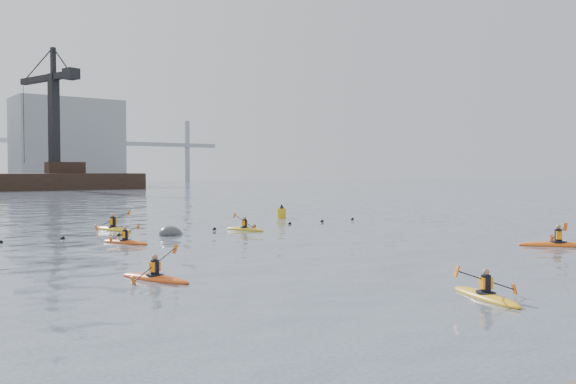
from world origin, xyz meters
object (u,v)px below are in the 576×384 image
at_px(kayaker_1, 486,295).
at_px(mooring_buoy, 171,235).
at_px(kayaker_4, 558,244).
at_px(kayaker_5, 113,228).
at_px(kayaker_0, 155,277).
at_px(kayaker_3, 245,229).
at_px(kayaker_2, 125,241).
at_px(nav_buoy, 281,213).

distance_m(kayaker_1, mooring_buoy, 21.04).
height_order(kayaker_4, kayaker_5, kayaker_4).
height_order(kayaker_0, kayaker_3, kayaker_3).
bearing_deg(kayaker_1, mooring_buoy, 107.74).
bearing_deg(kayaker_2, kayaker_1, -104.16).
bearing_deg(kayaker_3, mooring_buoy, 160.55).
distance_m(mooring_buoy, nav_buoy, 13.49).
distance_m(kayaker_1, nav_buoy, 29.82).
xyz_separation_m(kayaker_4, nav_buoy, (-0.24, 21.88, 0.26)).
distance_m(kayaker_5, mooring_buoy, 4.82).
bearing_deg(kayaker_1, kayaker_0, 146.03).
relative_size(kayaker_1, mooring_buoy, 1.54).
bearing_deg(nav_buoy, kayaker_5, -174.34).
bearing_deg(mooring_buoy, kayaker_4, -52.27).
xyz_separation_m(kayaker_0, mooring_buoy, (6.84, 12.68, -0.09)).
relative_size(kayaker_2, kayaker_4, 0.93).
height_order(kayaker_3, kayaker_5, kayaker_5).
distance_m(kayaker_3, kayaker_4, 17.44).
relative_size(kayaker_1, kayaker_5, 0.82).
relative_size(kayaker_3, mooring_buoy, 1.51).
height_order(kayaker_3, nav_buoy, nav_buoy).
bearing_deg(nav_buoy, kayaker_1, -115.40).
distance_m(kayaker_0, nav_buoy, 26.56).
relative_size(kayaker_1, kayaker_3, 1.02).
bearing_deg(kayaker_3, nav_buoy, 23.87).
xyz_separation_m(kayaker_0, kayaker_3, (11.61, 12.40, -0.00)).
height_order(mooring_buoy, nav_buoy, nav_buoy).
relative_size(kayaker_0, kayaker_5, 0.83).
bearing_deg(kayaker_5, kayaker_2, -118.45).
bearing_deg(kayaker_4, nav_buoy, -132.38).
bearing_deg(nav_buoy, kayaker_0, -135.60).
relative_size(kayaker_3, kayaker_4, 0.94).
distance_m(kayaker_3, kayaker_5, 8.00).
bearing_deg(kayaker_4, mooring_buoy, -95.26).
bearing_deg(mooring_buoy, kayaker_0, -118.34).
distance_m(kayaker_5, nav_buoy, 13.82).
distance_m(kayaker_0, kayaker_1, 10.39).
xyz_separation_m(kayaker_5, nav_buoy, (13.75, 1.36, 0.27)).
distance_m(kayaker_0, kayaker_2, 10.81).
height_order(kayaker_5, nav_buoy, kayaker_5).
xyz_separation_m(kayaker_1, mooring_buoy, (0.66, 21.03, -0.09)).
height_order(kayaker_1, kayaker_5, kayaker_5).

